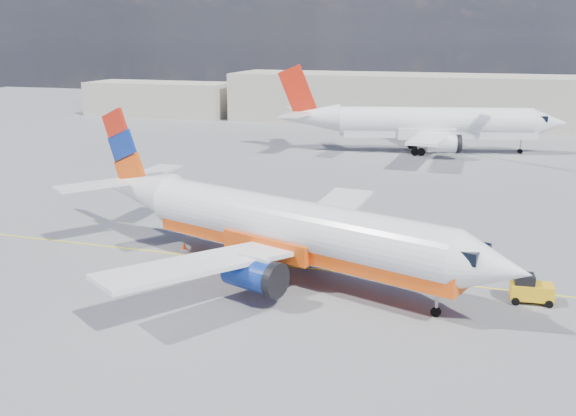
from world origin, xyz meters
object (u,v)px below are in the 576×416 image
(gse_tug, at_px, (530,289))
(second_jet, at_px, (425,124))
(traffic_cone, at_px, (184,246))
(main_jet, at_px, (279,226))

(gse_tug, bearing_deg, second_jet, 98.58)
(second_jet, distance_m, traffic_cone, 45.17)
(second_jet, height_order, gse_tug, second_jet)
(second_jet, xyz_separation_m, gse_tug, (10.47, -45.91, -2.84))
(main_jet, bearing_deg, second_jet, 103.86)
(main_jet, xyz_separation_m, traffic_cone, (-7.70, 2.58, -2.87))
(main_jet, distance_m, traffic_cone, 8.61)
(traffic_cone, bearing_deg, gse_tug, -6.18)
(second_jet, xyz_separation_m, traffic_cone, (-11.65, -43.51, -3.34))
(main_jet, bearing_deg, traffic_cone, -179.79)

